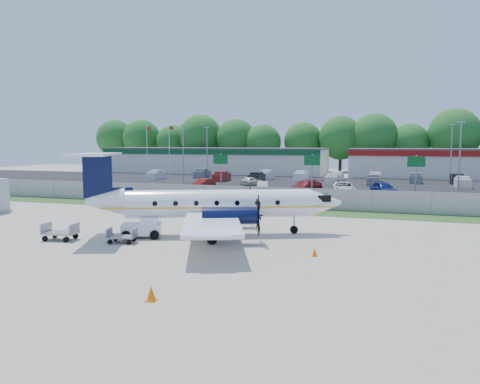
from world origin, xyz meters
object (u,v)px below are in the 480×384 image
(pushback_tug, at_px, (143,228))
(baggage_cart_far, at_px, (122,236))
(aircraft, at_px, (213,204))
(baggage_cart_near, at_px, (60,232))

(pushback_tug, bearing_deg, baggage_cart_far, -100.96)
(aircraft, height_order, baggage_cart_far, aircraft)
(aircraft, relative_size, baggage_cart_near, 8.00)
(baggage_cart_far, bearing_deg, aircraft, 43.42)
(pushback_tug, bearing_deg, aircraft, 28.79)
(pushback_tug, xyz_separation_m, baggage_cart_near, (-4.64, -2.48, -0.15))
(aircraft, bearing_deg, baggage_cart_near, -151.56)
(aircraft, xyz_separation_m, baggage_cart_far, (-4.47, -4.23, -1.73))
(aircraft, distance_m, pushback_tug, 4.89)
(aircraft, xyz_separation_m, baggage_cart_near, (-8.73, -4.73, -1.64))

